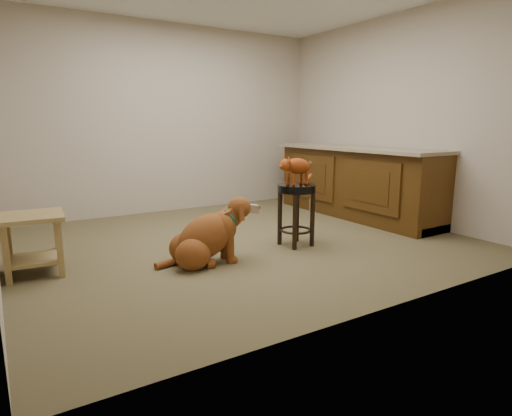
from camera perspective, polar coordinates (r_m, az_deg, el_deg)
floor at (r=4.62m, az=-1.85°, el=-4.42°), size 4.50×4.00×0.01m
room_shell at (r=4.47m, az=-1.99°, el=16.75°), size 4.54×4.04×2.62m
cabinet_run at (r=5.94m, az=13.14°, el=3.12°), size 0.70×2.56×0.94m
padded_stool at (r=4.38m, az=5.39°, el=0.74°), size 0.39×0.39×0.64m
wood_stool at (r=6.38m, az=8.20°, el=3.28°), size 0.49×0.49×0.73m
side_table at (r=4.00m, az=-27.65°, el=-3.21°), size 0.53×0.53×0.51m
golden_retriever at (r=3.86m, az=-6.62°, el=-3.99°), size 0.99×0.53×0.63m
tabby_kitten at (r=4.33m, az=5.35°, el=5.44°), size 0.52×0.22×0.33m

